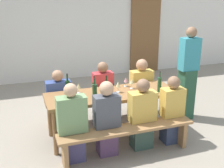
{
  "coord_description": "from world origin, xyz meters",
  "views": [
    {
      "loc": [
        -1.39,
        -3.96,
        2.29
      ],
      "look_at": [
        0.0,
        0.0,
        0.9
      ],
      "focal_mm": 44.67,
      "sensor_mm": 36.0,
      "label": 1
    }
  ],
  "objects_px": {
    "wine_bottle_3": "(95,91)",
    "bench_near": "(127,133)",
    "wine_glass_3": "(132,81)",
    "wine_glass_4": "(73,88)",
    "seated_guest_near_2": "(142,116)",
    "seated_guest_far_2": "(141,90)",
    "seated_guest_far_0": "(59,102)",
    "seated_guest_far_1": "(103,94)",
    "wine_glass_1": "(118,85)",
    "wooden_door": "(145,37)",
    "wine_glass_0": "(126,80)",
    "wine_bottle_1": "(106,88)",
    "bench_far": "(100,101)",
    "tasting_table": "(112,98)",
    "seated_guest_near_1": "(107,120)",
    "wine_bottle_2": "(94,88)",
    "seated_guest_near_0": "(72,125)",
    "wine_glass_2": "(79,86)",
    "wine_bottle_4": "(68,87)",
    "standing_host": "(188,75)",
    "wine_bottle_0": "(159,84)",
    "seated_guest_near_3": "(172,111)"
  },
  "relations": [
    {
      "from": "wine_bottle_1",
      "to": "wine_glass_3",
      "type": "distance_m",
      "value": 0.55
    },
    {
      "from": "wine_glass_4",
      "to": "seated_guest_near_2",
      "type": "xyz_separation_m",
      "value": [
        0.9,
        -0.62,
        -0.35
      ]
    },
    {
      "from": "wine_bottle_3",
      "to": "bench_far",
      "type": "bearing_deg",
      "value": 67.93
    },
    {
      "from": "bench_far",
      "to": "seated_guest_far_2",
      "type": "distance_m",
      "value": 0.8
    },
    {
      "from": "wine_glass_0",
      "to": "seated_guest_far_0",
      "type": "height_order",
      "value": "seated_guest_far_0"
    },
    {
      "from": "wine_bottle_0",
      "to": "seated_guest_near_0",
      "type": "xyz_separation_m",
      "value": [
        -1.5,
        -0.31,
        -0.34
      ]
    },
    {
      "from": "wine_glass_0",
      "to": "seated_guest_near_1",
      "type": "bearing_deg",
      "value": -128.63
    },
    {
      "from": "seated_guest_near_1",
      "to": "seated_guest_far_1",
      "type": "distance_m",
      "value": 1.05
    },
    {
      "from": "seated_guest_far_0",
      "to": "seated_guest_far_1",
      "type": "distance_m",
      "value": 0.79
    },
    {
      "from": "wine_bottle_4",
      "to": "tasting_table",
      "type": "bearing_deg",
      "value": -14.5
    },
    {
      "from": "tasting_table",
      "to": "wine_glass_2",
      "type": "distance_m",
      "value": 0.57
    },
    {
      "from": "seated_guest_near_0",
      "to": "tasting_table",
      "type": "bearing_deg",
      "value": -56.18
    },
    {
      "from": "wooden_door",
      "to": "wine_glass_4",
      "type": "height_order",
      "value": "wooden_door"
    },
    {
      "from": "wine_glass_0",
      "to": "wine_bottle_2",
      "type": "bearing_deg",
      "value": -161.38
    },
    {
      "from": "wine_glass_2",
      "to": "seated_guest_far_2",
      "type": "bearing_deg",
      "value": 15.08
    },
    {
      "from": "wine_glass_3",
      "to": "bench_far",
      "type": "bearing_deg",
      "value": 123.96
    },
    {
      "from": "wooden_door",
      "to": "wine_glass_0",
      "type": "relative_size",
      "value": 13.0
    },
    {
      "from": "bench_far",
      "to": "seated_guest_far_2",
      "type": "relative_size",
      "value": 1.78
    },
    {
      "from": "seated_guest_near_2",
      "to": "seated_guest_far_2",
      "type": "xyz_separation_m",
      "value": [
        0.46,
        1.02,
        0.02
      ]
    },
    {
      "from": "tasting_table",
      "to": "seated_guest_near_1",
      "type": "distance_m",
      "value": 0.59
    },
    {
      "from": "bench_near",
      "to": "seated_guest_near_0",
      "type": "height_order",
      "value": "seated_guest_near_0"
    },
    {
      "from": "wine_bottle_4",
      "to": "standing_host",
      "type": "xyz_separation_m",
      "value": [
        2.21,
        0.01,
        -0.03
      ]
    },
    {
      "from": "wine_bottle_2",
      "to": "seated_guest_near_3",
      "type": "bearing_deg",
      "value": -25.69
    },
    {
      "from": "wine_bottle_0",
      "to": "wine_glass_0",
      "type": "xyz_separation_m",
      "value": [
        -0.41,
        0.43,
        -0.01
      ]
    },
    {
      "from": "wine_bottle_3",
      "to": "bench_near",
      "type": "bearing_deg",
      "value": -55.95
    },
    {
      "from": "seated_guest_far_0",
      "to": "wine_glass_3",
      "type": "bearing_deg",
      "value": 70.31
    },
    {
      "from": "seated_guest_near_0",
      "to": "wine_bottle_3",
      "type": "bearing_deg",
      "value": -51.04
    },
    {
      "from": "wine_glass_0",
      "to": "wine_glass_1",
      "type": "bearing_deg",
      "value": -134.56
    },
    {
      "from": "wooden_door",
      "to": "standing_host",
      "type": "xyz_separation_m",
      "value": [
        -0.69,
        -3.22,
        -0.21
      ]
    },
    {
      "from": "wine_bottle_1",
      "to": "wine_bottle_3",
      "type": "relative_size",
      "value": 1.03
    },
    {
      "from": "wine_glass_1",
      "to": "tasting_table",
      "type": "bearing_deg",
      "value": 177.08
    },
    {
      "from": "seated_guest_far_2",
      "to": "wine_bottle_4",
      "type": "bearing_deg",
      "value": -76.88
    },
    {
      "from": "seated_guest_near_2",
      "to": "wine_glass_4",
      "type": "bearing_deg",
      "value": 55.18
    },
    {
      "from": "wine_glass_1",
      "to": "wine_glass_3",
      "type": "relative_size",
      "value": 1.05
    },
    {
      "from": "wooden_door",
      "to": "wine_bottle_2",
      "type": "xyz_separation_m",
      "value": [
        -2.51,
        -3.38,
        -0.19
      ]
    },
    {
      "from": "wine_bottle_0",
      "to": "seated_guest_near_3",
      "type": "relative_size",
      "value": 0.31
    },
    {
      "from": "wooden_door",
      "to": "seated_guest_near_2",
      "type": "relative_size",
      "value": 1.91
    },
    {
      "from": "wine_bottle_1",
      "to": "seated_guest_near_2",
      "type": "height_order",
      "value": "seated_guest_near_2"
    },
    {
      "from": "bench_near",
      "to": "wine_bottle_1",
      "type": "bearing_deg",
      "value": 102.96
    },
    {
      "from": "wine_glass_0",
      "to": "wine_glass_2",
      "type": "distance_m",
      "value": 0.84
    },
    {
      "from": "seated_guest_near_2",
      "to": "seated_guest_far_2",
      "type": "bearing_deg",
      "value": -24.32
    },
    {
      "from": "wine_glass_3",
      "to": "wine_glass_4",
      "type": "bearing_deg",
      "value": 178.87
    },
    {
      "from": "wine_glass_0",
      "to": "seated_guest_far_0",
      "type": "relative_size",
      "value": 0.15
    },
    {
      "from": "wine_bottle_2",
      "to": "seated_guest_far_0",
      "type": "height_order",
      "value": "seated_guest_far_0"
    },
    {
      "from": "tasting_table",
      "to": "wine_bottle_0",
      "type": "xyz_separation_m",
      "value": [
        0.74,
        -0.2,
        0.21
      ]
    },
    {
      "from": "bench_near",
      "to": "wine_bottle_2",
      "type": "bearing_deg",
      "value": 113.01
    },
    {
      "from": "wine_bottle_4",
      "to": "seated_guest_near_2",
      "type": "height_order",
      "value": "seated_guest_near_2"
    },
    {
      "from": "wooden_door",
      "to": "wine_bottle_1",
      "type": "xyz_separation_m",
      "value": [
        -2.35,
        -3.5,
        -0.17
      ]
    },
    {
      "from": "tasting_table",
      "to": "seated_guest_near_1",
      "type": "xyz_separation_m",
      "value": [
        -0.26,
        -0.51,
        -0.13
      ]
    },
    {
      "from": "tasting_table",
      "to": "seated_guest_near_2",
      "type": "bearing_deg",
      "value": -59.69
    }
  ]
}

